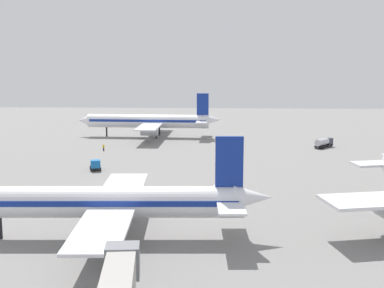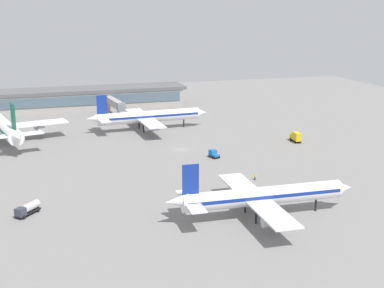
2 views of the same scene
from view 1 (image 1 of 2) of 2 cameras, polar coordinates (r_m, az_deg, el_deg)
name	(u,v)px [view 1 (image 1 of 2)]	position (r m, az deg, el deg)	size (l,w,h in m)	color
ground	(116,185)	(100.82, -8.16, -4.32)	(288.00, 288.00, 0.00)	gray
airplane_at_gate	(103,202)	(71.04, -9.47, -6.14)	(44.91, 36.01, 13.67)	white
airplane_taxiing	(150,121)	(156.72, -4.54, 2.45)	(42.43, 33.98, 12.91)	white
baggage_tug	(95,165)	(113.39, -10.28, -2.23)	(2.99, 3.62, 2.30)	black
fuel_truck	(324,142)	(142.90, 13.91, 0.17)	(5.59, 5.99, 2.50)	black
ground_crew_worker	(104,147)	(136.21, -9.43, -0.36)	(0.58, 0.40, 1.67)	#1E2338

